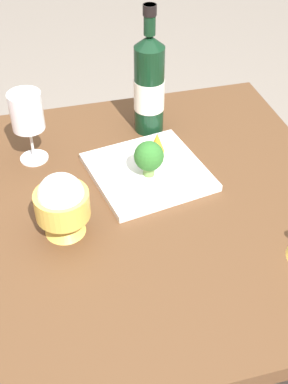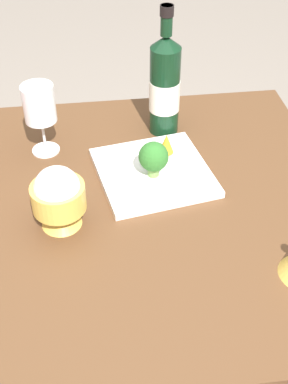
{
  "view_description": "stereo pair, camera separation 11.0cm",
  "coord_description": "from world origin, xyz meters",
  "views": [
    {
      "loc": [
        0.81,
        -0.22,
        1.48
      ],
      "look_at": [
        0.0,
        0.0,
        0.76
      ],
      "focal_mm": 47.89,
      "sensor_mm": 36.0,
      "label": 1
    },
    {
      "loc": [
        0.83,
        -0.11,
        1.48
      ],
      "look_at": [
        0.0,
        0.0,
        0.76
      ],
      "focal_mm": 47.89,
      "sensor_mm": 36.0,
      "label": 2
    }
  ],
  "objects": [
    {
      "name": "serving_plate",
      "position": [
        -0.09,
        0.03,
        0.74
      ],
      "size": [
        0.29,
        0.29,
        0.02
      ],
      "rotation": [
        0.0,
        0.0,
        0.18
      ],
      "color": "white",
      "rests_on": "dining_table"
    },
    {
      "name": "carrot_garnish_left",
      "position": [
        -0.16,
        0.07,
        0.77
      ],
      "size": [
        0.04,
        0.04,
        0.05
      ],
      "color": "orange",
      "rests_on": "serving_plate"
    },
    {
      "name": "broccoli_floret",
      "position": [
        -0.07,
        0.03,
        0.8
      ],
      "size": [
        0.07,
        0.07,
        0.09
      ],
      "color": "#729E4C",
      "rests_on": "serving_plate"
    },
    {
      "name": "ground_plane",
      "position": [
        0.0,
        0.0,
        0.0
      ],
      "size": [
        8.0,
        8.0,
        0.0
      ],
      "primitive_type": "plane",
      "color": "gray"
    },
    {
      "name": "wine_glass",
      "position": [
        -0.22,
        -0.22,
        0.86
      ],
      "size": [
        0.08,
        0.08,
        0.18
      ],
      "color": "white",
      "rests_on": "dining_table"
    },
    {
      "name": "dining_table",
      "position": [
        0.0,
        0.0,
        0.65
      ],
      "size": [
        0.89,
        0.89,
        0.73
      ],
      "color": "brown",
      "rests_on": "ground_plane"
    },
    {
      "name": "wine_bottle",
      "position": [
        -0.28,
        0.09,
        0.86
      ],
      "size": [
        0.08,
        0.08,
        0.33
      ],
      "color": "black",
      "rests_on": "dining_table"
    },
    {
      "name": "rice_bowl",
      "position": [
        0.04,
        -0.18,
        0.81
      ],
      "size": [
        0.11,
        0.11,
        0.14
      ],
      "color": "gold",
      "rests_on": "dining_table"
    }
  ]
}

